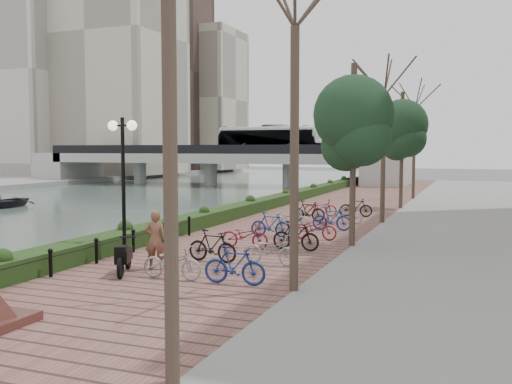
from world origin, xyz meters
The scene contains 12 objects.
river_water centered at (-15.00, 25.00, 0.01)m, with size 30.00×130.00×0.02m, color #4E625A.
promenade centered at (4.00, 17.50, 0.25)m, with size 8.00×75.00×0.50m, color brown.
hedge centered at (0.60, 20.00, 0.80)m, with size 1.10×56.00×0.60m, color #1B3312.
chain_fence centered at (1.40, 2.00, 0.85)m, with size 0.10×14.10×0.70m.
lamppost centered at (1.76, 3.95, 3.75)m, with size 1.02×0.32×4.46m.
motorcycle centered at (3.00, 2.12, 0.99)m, with size 0.49×1.56×0.97m, color black, non-canonical shape.
pedestrian centered at (3.52, 2.94, 1.36)m, with size 0.63×0.41×1.71m, color brown.
bicycle_parking centered at (5.49, 9.79, 0.97)m, with size 2.40×17.32×1.00m.
street_trees centered at (8.00, 12.68, 3.69)m, with size 3.20×37.12×6.80m.
bridge centered at (-13.60, 45.00, 3.37)m, with size 36.00×10.77×6.50m.
boat centered at (-17.71, 18.71, 0.40)m, with size 2.64×3.70×0.77m, color black.
far_buildings centered at (-41.66, 65.91, 16.12)m, with size 35.00×38.00×38.00m.
Camera 1 is at (12.13, -11.22, 3.98)m, focal length 40.00 mm.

